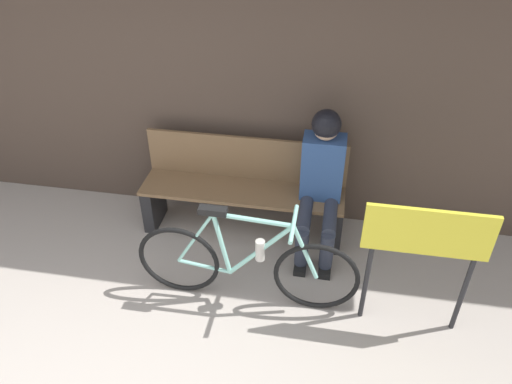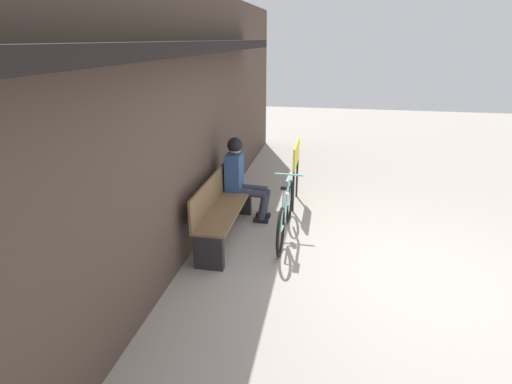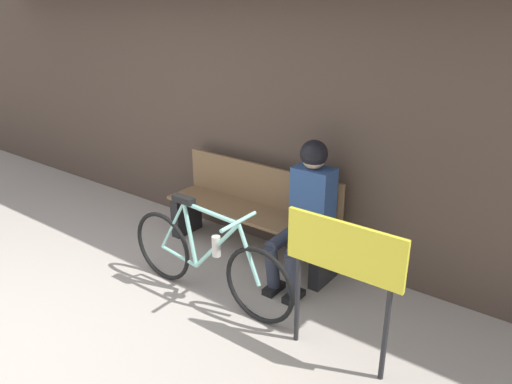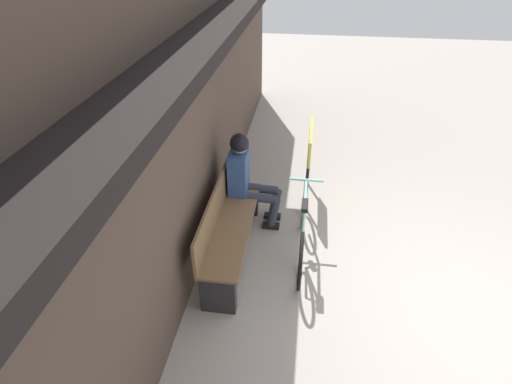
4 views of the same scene
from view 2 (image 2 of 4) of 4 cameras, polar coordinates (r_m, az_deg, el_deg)
ground_plane at (r=4.99m, az=18.69°, el=-11.29°), size 24.00×24.00×0.00m
storefront_wall at (r=4.62m, az=-11.30°, el=9.25°), size 12.00×0.56×3.20m
park_bench_near at (r=5.43m, az=-4.86°, el=-2.50°), size 1.75×0.42×0.86m
bicycle at (r=5.47m, az=4.24°, el=-2.91°), size 1.67×0.40×0.85m
person_seated at (r=5.89m, az=-2.16°, el=2.68°), size 0.34×0.65×1.26m
signboard at (r=6.45m, az=5.75°, el=4.71°), size 0.82×0.04×1.04m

